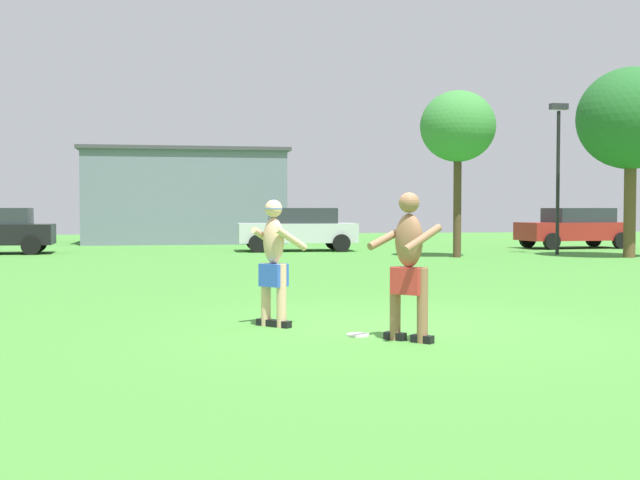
% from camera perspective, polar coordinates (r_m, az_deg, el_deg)
% --- Properties ---
extents(ground_plane, '(80.00, 80.00, 0.00)m').
position_cam_1_polar(ground_plane, '(10.57, 4.81, -6.23)').
color(ground_plane, '#428433').
extents(player_with_cap, '(0.77, 0.73, 1.68)m').
position_cam_1_polar(player_with_cap, '(10.61, -3.27, -1.22)').
color(player_with_cap, black).
rests_on(player_with_cap, ground_plane).
extents(player_in_red, '(0.88, 0.71, 1.74)m').
position_cam_1_polar(player_in_red, '(9.46, 6.27, -1.59)').
color(player_in_red, black).
rests_on(player_in_red, ground_plane).
extents(frisbee, '(0.28, 0.28, 0.03)m').
position_cam_1_polar(frisbee, '(9.92, 2.69, -6.71)').
color(frisbee, white).
rests_on(frisbee, ground_plane).
extents(car_red_near_post, '(4.44, 2.34, 1.58)m').
position_cam_1_polar(car_red_near_post, '(33.29, 17.55, 0.86)').
color(car_red_near_post, maroon).
rests_on(car_red_near_post, ground_plane).
extents(car_silver_far_end, '(4.36, 2.16, 1.58)m').
position_cam_1_polar(car_silver_far_end, '(29.64, -1.54, 0.81)').
color(car_silver_far_end, silver).
rests_on(car_silver_far_end, ground_plane).
extents(lamp_post, '(0.60, 0.24, 5.08)m').
position_cam_1_polar(lamp_post, '(28.40, 16.47, 5.39)').
color(lamp_post, black).
rests_on(lamp_post, ground_plane).
extents(outbuilding_behind_lot, '(9.11, 6.76, 4.24)m').
position_cam_1_polar(outbuilding_behind_lot, '(38.20, -9.51, 3.05)').
color(outbuilding_behind_lot, slate).
rests_on(outbuilding_behind_lot, ground_plane).
extents(tree_left_field, '(3.38, 3.38, 6.02)m').
position_cam_1_polar(tree_left_field, '(27.59, 21.11, 7.96)').
color(tree_left_field, brown).
rests_on(tree_left_field, ground_plane).
extents(tree_right_field, '(2.39, 2.39, 5.30)m').
position_cam_1_polar(tree_right_field, '(26.23, 9.71, 7.83)').
color(tree_right_field, '#4C3823').
rests_on(tree_right_field, ground_plane).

